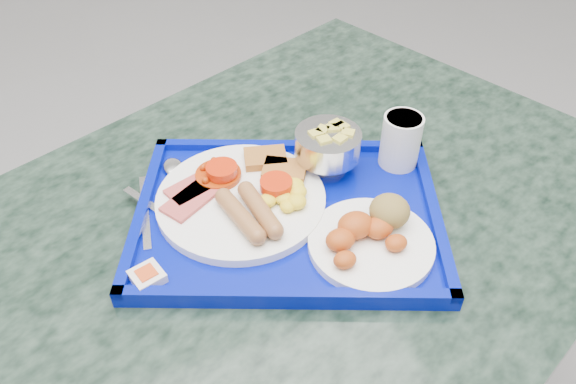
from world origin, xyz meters
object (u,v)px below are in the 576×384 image
at_px(main_plate, 246,195).
at_px(juice_cup, 401,139).
at_px(bread_plate, 372,234).
at_px(table, 272,309).
at_px(tray, 288,215).
at_px(fruit_bowl, 328,145).

distance_m(main_plate, juice_cup, 0.26).
relative_size(bread_plate, juice_cup, 1.99).
bearing_deg(table, main_plate, 106.70).
xyz_separation_m(table, main_plate, (-0.02, 0.05, 0.22)).
xyz_separation_m(tray, bread_plate, (0.08, -0.10, 0.02)).
bearing_deg(fruit_bowl, juice_cup, -15.47).
height_order(main_plate, juice_cup, juice_cup).
xyz_separation_m(fruit_bowl, juice_cup, (0.11, -0.03, -0.00)).
bearing_deg(juice_cup, table, -168.66).
height_order(tray, juice_cup, juice_cup).
relative_size(bread_plate, fruit_bowl, 1.69).
bearing_deg(main_plate, tray, -43.10).
distance_m(table, fruit_bowl, 0.29).
distance_m(tray, fruit_bowl, 0.13).
xyz_separation_m(tray, fruit_bowl, (0.10, 0.07, 0.05)).
height_order(table, bread_plate, bread_plate).
bearing_deg(bread_plate, fruit_bowl, 85.15).
relative_size(fruit_bowl, juice_cup, 1.18).
xyz_separation_m(main_plate, fruit_bowl, (0.14, 0.02, 0.03)).
height_order(table, fruit_bowl, fruit_bowl).
bearing_deg(fruit_bowl, table, -148.54).
bearing_deg(table, bread_plate, -38.55).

